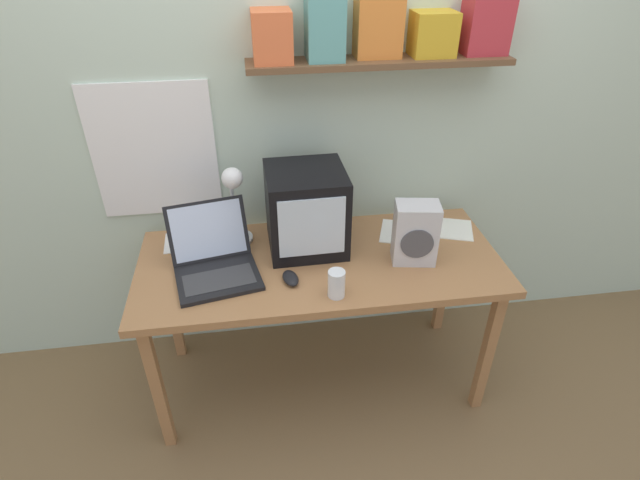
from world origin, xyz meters
TOP-DOWN VIEW (x-y plane):
  - ground_plane at (0.00, 0.00)m, footprint 12.00×12.00m
  - back_wall at (0.01, 0.43)m, footprint 5.60×0.24m
  - corner_desk at (0.00, 0.00)m, footprint 1.54×0.67m
  - crt_monitor at (-0.04, 0.12)m, footprint 0.34×0.34m
  - laptop at (-0.44, -0.01)m, footprint 0.39×0.40m
  - desk_lamp at (-0.34, 0.17)m, footprint 0.14×0.17m
  - juice_glass at (0.03, -0.24)m, footprint 0.07×0.07m
  - space_heater at (0.39, -0.06)m, footprint 0.20×0.15m
  - computer_mouse at (-0.14, -0.13)m, footprint 0.08×0.12m
  - printed_handout at (0.41, 0.16)m, footprint 0.25×0.26m
  - loose_paper_near_monitor at (0.60, 0.17)m, footprint 0.34×0.27m
  - open_notebook at (-0.57, 0.22)m, footprint 0.22×0.18m

SIDE VIEW (x-z plane):
  - ground_plane at x=0.00m, z-range 0.00..0.00m
  - corner_desk at x=0.00m, z-range 0.30..1.03m
  - printed_handout at x=0.41m, z-range 0.73..0.73m
  - loose_paper_near_monitor at x=0.60m, z-range 0.73..0.73m
  - open_notebook at x=-0.57m, z-range 0.73..0.73m
  - computer_mouse at x=-0.14m, z-range 0.73..0.76m
  - juice_glass at x=0.03m, z-range 0.73..0.84m
  - laptop at x=-0.44m, z-range 0.67..0.92m
  - space_heater at x=0.39m, z-range 0.73..1.00m
  - crt_monitor at x=-0.04m, z-range 0.73..1.09m
  - desk_lamp at x=-0.34m, z-range 0.77..1.15m
  - back_wall at x=0.01m, z-range 0.01..2.61m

